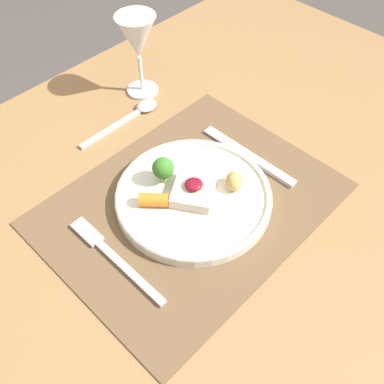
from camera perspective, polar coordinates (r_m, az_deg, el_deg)
ground_plane at (r=1.45m, az=-0.11°, el=-20.96°), size 8.00×8.00×0.00m
dining_table at (r=0.84m, az=-0.17°, el=-5.65°), size 1.42×0.94×0.77m
placemat at (r=0.76m, az=-0.19°, el=-1.47°), size 0.47×0.37×0.00m
dinner_plate at (r=0.76m, az=-0.06°, el=-0.28°), size 0.26×0.26×0.07m
fork at (r=0.71m, az=-10.35°, el=-7.74°), size 0.02×0.21×0.01m
knife at (r=0.83m, az=7.92°, el=4.12°), size 0.02×0.21×0.01m
spoon at (r=0.93m, az=-7.18°, el=9.95°), size 0.19×0.04×0.01m
wine_glass_near at (r=0.93m, az=-6.95°, el=18.61°), size 0.08×0.08×0.17m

